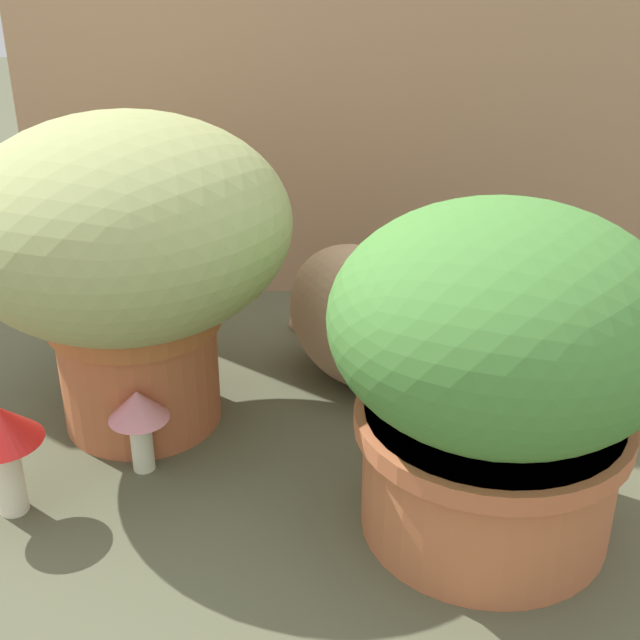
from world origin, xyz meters
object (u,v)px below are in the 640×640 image
at_px(leafy_planter, 498,366).
at_px(mushroom_ornament_pink, 139,413).
at_px(mushroom_ornament_red, 0,435).
at_px(grass_planter, 127,246).
at_px(cat, 366,313).

relative_size(leafy_planter, mushroom_ornament_pink, 3.38).
distance_m(leafy_planter, mushroom_ornament_red, 0.59).
bearing_deg(grass_planter, leafy_planter, -24.67).
xyz_separation_m(cat, mushroom_ornament_red, (-0.43, -0.33, -0.01)).
relative_size(mushroom_ornament_pink, mushroom_ornament_red, 0.78).
bearing_deg(cat, mushroom_ornament_red, -142.83).
relative_size(grass_planter, mushroom_ornament_red, 2.91).
bearing_deg(mushroom_ornament_red, cat, 37.17).
bearing_deg(grass_planter, mushroom_ornament_red, -117.81).
distance_m(cat, mushroom_ornament_pink, 0.38).
height_order(grass_planter, leafy_planter, grass_planter).
relative_size(leafy_planter, cat, 1.14).
height_order(grass_planter, mushroom_ornament_pink, grass_planter).
height_order(cat, mushroom_ornament_pink, cat).
xyz_separation_m(grass_planter, leafy_planter, (0.46, -0.21, -0.05)).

